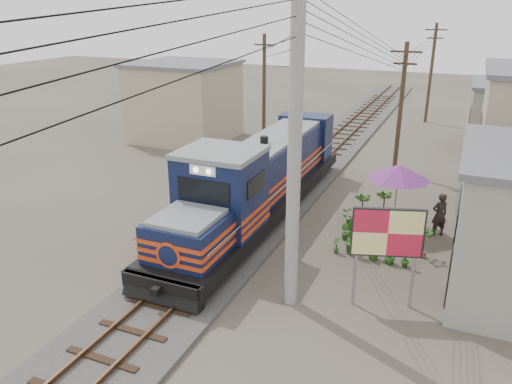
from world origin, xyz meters
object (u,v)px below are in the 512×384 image
at_px(locomotive, 259,181).
at_px(billboard, 387,236).
at_px(market_umbrella, 399,172).
at_px(vendor, 439,215).

xyz_separation_m(locomotive, billboard, (6.15, -4.84, 0.71)).
xyz_separation_m(billboard, market_umbrella, (-0.55, 6.05, 0.04)).
height_order(billboard, market_umbrella, billboard).
height_order(locomotive, market_umbrella, locomotive).
bearing_deg(billboard, market_umbrella, 77.81).
relative_size(locomotive, vendor, 8.57).
bearing_deg(locomotive, market_umbrella, 12.24).
distance_m(locomotive, market_umbrella, 5.77).
distance_m(billboard, market_umbrella, 6.08).
bearing_deg(billboard, locomotive, 124.38).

